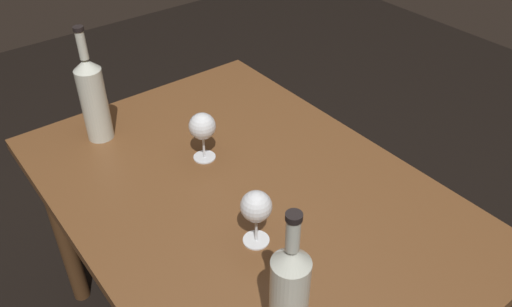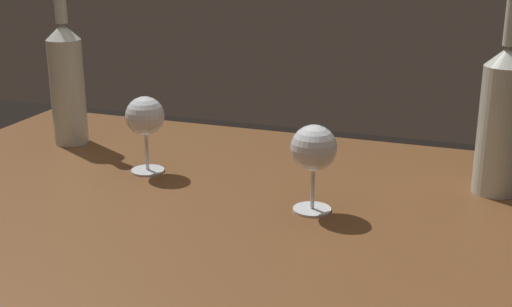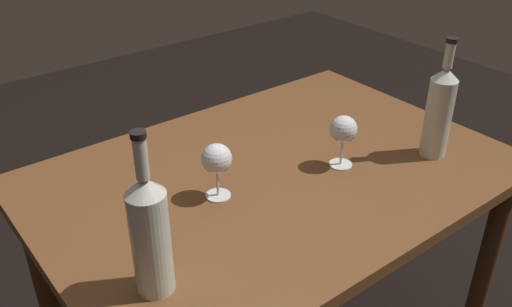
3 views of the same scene
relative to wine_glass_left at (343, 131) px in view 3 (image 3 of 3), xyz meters
The scene contains 5 objects.
dining_table 0.28m from the wine_glass_left, 28.33° to the right, with size 1.30×0.90×0.74m.
wine_glass_left is the anchor object (origin of this frame).
wine_glass_right 0.37m from the wine_glass_left, 13.16° to the right, with size 0.08×0.08×0.15m.
wine_bottle 0.28m from the wine_glass_left, 155.06° to the left, with size 0.08×0.08×0.35m.
wine_bottle_second 0.66m from the wine_glass_left, ahead, with size 0.08×0.08×0.37m.
Camera 3 is at (0.85, 1.01, 1.56)m, focal length 39.21 mm.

